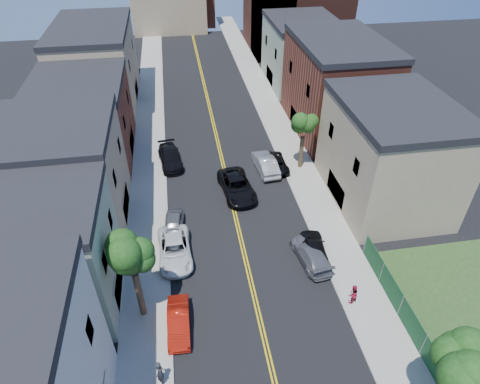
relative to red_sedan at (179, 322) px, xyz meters
name	(u,v)px	position (x,y,z in m)	size (l,w,h in m)	color
sidewalk_left	(149,133)	(-2.40, 27.53, -0.61)	(3.20, 100.00, 0.15)	gray
sidewalk_right	(277,123)	(13.40, 27.53, -0.61)	(3.20, 100.00, 0.15)	gray
curb_left	(164,131)	(-0.65, 27.53, -0.61)	(0.30, 100.00, 0.15)	gray
curb_right	(264,124)	(11.65, 27.53, -0.61)	(0.30, 100.00, 0.15)	gray
bldg_left_palegrn	(41,261)	(-8.50, 3.53, 3.56)	(9.00, 8.00, 8.50)	gray
bldg_left_tan_near	(64,179)	(-8.50, 12.53, 3.81)	(9.00, 10.00, 9.00)	#998466
bldg_left_brick	(84,123)	(-8.50, 23.53, 3.31)	(9.00, 12.00, 8.00)	brown
bldg_left_tan_far	(97,67)	(-8.50, 37.53, 4.06)	(9.00, 16.00, 9.50)	#998466
bldg_right_tan	(389,156)	(19.50, 11.53, 3.81)	(9.00, 12.00, 9.00)	#998466
bldg_right_brick	(335,88)	(19.50, 25.53, 4.31)	(9.00, 14.00, 10.00)	brown
bldg_right_palegrn	(301,54)	(19.50, 39.53, 3.56)	(9.00, 12.00, 8.50)	gray
church	(291,6)	(21.83, 54.60, 6.56)	(16.20, 14.20, 22.60)	#4C2319
fence_right	(411,325)	(15.00, -2.97, 0.41)	(0.04, 15.00, 1.90)	#143F1E
tree_left_mid	(129,247)	(-2.38, 1.54, 5.90)	(5.20, 5.20, 9.29)	#38281C
tree_right_corner	(474,351)	(13.43, -8.46, 6.63)	(5.80, 5.80, 10.35)	#38281C
tree_right_far	(305,118)	(13.42, 17.54, 5.07)	(4.40, 4.40, 8.03)	#38281C
red_sedan	(179,322)	(0.00, 0.00, 0.00)	(1.45, 4.16, 1.37)	#B9190C
white_pickup	(175,250)	(0.00, 6.71, 0.08)	(2.55, 5.53, 1.54)	silver
grey_car_left	(174,225)	(0.00, 9.69, 0.01)	(1.65, 4.10, 1.40)	#575B5F
black_car_left	(170,158)	(0.00, 20.41, 0.09)	(2.17, 5.35, 1.55)	black
grey_car_right	(311,254)	(10.57, 4.56, 0.03)	(2.00, 4.92, 1.43)	slate
black_car_right	(315,249)	(11.00, 5.02, 0.08)	(1.82, 4.52, 1.54)	black
silver_car_right	(265,164)	(9.70, 17.59, 0.14)	(1.76, 5.04, 1.66)	#B5B6BD
dark_car_right_far	(275,162)	(10.79, 17.97, -0.02)	(2.20, 4.76, 1.32)	black
black_suv_lane	(237,186)	(6.18, 14.16, 0.15)	(2.76, 5.99, 1.66)	black
pedestrian_left	(160,372)	(-1.20, -3.63, 0.45)	(0.72, 0.47, 1.97)	#23242A
pedestrian_right	(353,294)	(12.20, 0.08, 0.29)	(0.80, 0.62, 1.65)	maroon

